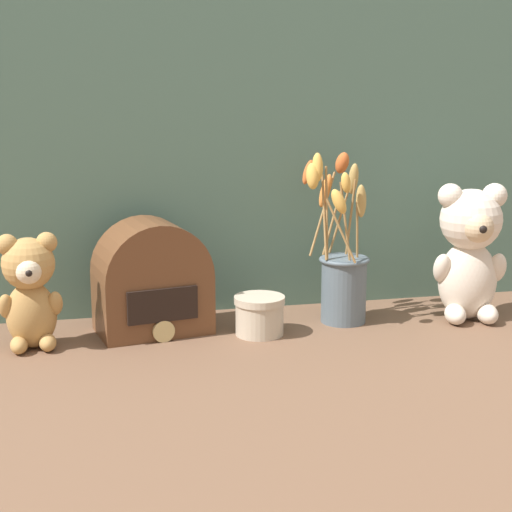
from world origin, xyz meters
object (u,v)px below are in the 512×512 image
teddy_bear_medium (30,289)px  vintage_radio (152,285)px  flower_vase (342,270)px  decorative_tin_tall (260,315)px  teddy_bear_large (470,250)px

teddy_bear_medium → vintage_radio: (0.21, 0.05, -0.02)m
flower_vase → decorative_tin_tall: (-0.17, -0.04, -0.06)m
teddy_bear_large → vintage_radio: teddy_bear_large is taller
teddy_bear_medium → decorative_tin_tall: size_ratio=2.19×
teddy_bear_medium → teddy_bear_large: bearing=-0.7°
flower_vase → teddy_bear_medium: bearing=-176.9°
teddy_bear_medium → flower_vase: flower_vase is taller
flower_vase → vintage_radio: 0.35m
decorative_tin_tall → teddy_bear_large: bearing=0.5°
vintage_radio → decorative_tin_tall: (0.18, -0.06, -0.05)m
teddy_bear_medium → vintage_radio: bearing=12.6°
teddy_bear_medium → decorative_tin_tall: (0.39, -0.01, -0.07)m
teddy_bear_large → flower_vase: size_ratio=0.81×
vintage_radio → decorative_tin_tall: 0.20m
teddy_bear_large → decorative_tin_tall: 0.41m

